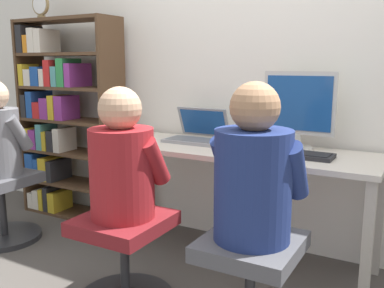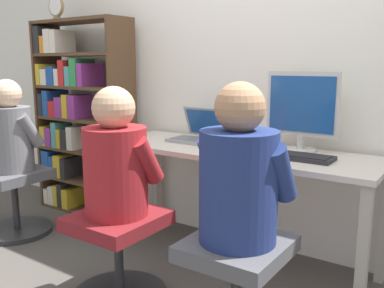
{
  "view_description": "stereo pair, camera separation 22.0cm",
  "coord_description": "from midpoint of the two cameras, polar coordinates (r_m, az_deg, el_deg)",
  "views": [
    {
      "loc": [
        1.02,
        -2.04,
        1.22
      ],
      "look_at": [
        -0.18,
        0.08,
        0.75
      ],
      "focal_mm": 40.0,
      "sensor_mm": 36.0,
      "label": 1
    },
    {
      "loc": [
        1.21,
        -1.93,
        1.22
      ],
      "look_at": [
        -0.18,
        0.08,
        0.75
      ],
      "focal_mm": 40.0,
      "sensor_mm": 36.0,
      "label": 2
    }
  ],
  "objects": [
    {
      "name": "person_at_monitor",
      "position": [
        1.81,
        9.78,
        -4.1
      ],
      "size": [
        0.41,
        0.34,
        0.68
      ],
      "color": "navy",
      "rests_on": "office_chair_left"
    },
    {
      "name": "desktop_monitor",
      "position": [
        2.56,
        16.82,
        4.27
      ],
      "size": [
        0.42,
        0.19,
        0.46
      ],
      "color": "beige",
      "rests_on": "desk"
    },
    {
      "name": "wall_back",
      "position": [
        2.83,
        11.7,
        12.21
      ],
      "size": [
        10.0,
        0.05,
        2.6
      ],
      "color": "white",
      "rests_on": "ground_plane"
    },
    {
      "name": "office_chair_side",
      "position": [
        3.3,
        -20.79,
        -6.82
      ],
      "size": [
        0.49,
        0.49,
        0.47
      ],
      "color": "#262628",
      "rests_on": "ground_plane"
    },
    {
      "name": "ground_plane",
      "position": [
        2.58,
        4.9,
        -17.41
      ],
      "size": [
        14.0,
        14.0,
        0.0
      ],
      "primitive_type": "plane",
      "color": "#4C4742"
    },
    {
      "name": "keyboard",
      "position": [
        2.4,
        15.54,
        -1.5
      ],
      "size": [
        0.46,
        0.16,
        0.03
      ],
      "color": "#232326",
      "rests_on": "desk"
    },
    {
      "name": "desk_clock",
      "position": [
        3.59,
        -15.94,
        17.19
      ],
      "size": [
        0.16,
        0.03,
        0.18
      ],
      "color": "olive",
      "rests_on": "bookshelf"
    },
    {
      "name": "person_near_shelf",
      "position": [
        3.2,
        -21.31,
        1.54
      ],
      "size": [
        0.37,
        0.32,
        0.64
      ],
      "color": "slate",
      "rests_on": "office_chair_side"
    },
    {
      "name": "person_at_laptop",
      "position": [
        2.12,
        -7.2,
        -2.22
      ],
      "size": [
        0.39,
        0.32,
        0.64
      ],
      "color": "maroon",
      "rests_on": "office_chair_right"
    },
    {
      "name": "desk",
      "position": [
        2.59,
        8.17,
        -2.5
      ],
      "size": [
        1.7,
        0.55,
        0.71
      ],
      "color": "beige",
      "rests_on": "ground_plane"
    },
    {
      "name": "bookshelf",
      "position": [
        3.59,
        -13.91,
        3.37
      ],
      "size": [
        0.88,
        0.29,
        1.55
      ],
      "color": "#513823",
      "rests_on": "ground_plane"
    },
    {
      "name": "laptop",
      "position": [
        2.79,
        3.45,
        1.27
      ],
      "size": [
        0.36,
        0.29,
        0.21
      ],
      "color": "gray",
      "rests_on": "desk"
    },
    {
      "name": "computer_mouse_by_keyboard",
      "position": [
        2.52,
        9.07,
        -0.49
      ],
      "size": [
        0.07,
        0.11,
        0.04
      ],
      "color": "black",
      "rests_on": "desk"
    },
    {
      "name": "office_chair_left",
      "position": [
        1.99,
        9.24,
        -18.16
      ],
      "size": [
        0.49,
        0.49,
        0.47
      ],
      "color": "#262628",
      "rests_on": "ground_plane"
    },
    {
      "name": "office_chair_right",
      "position": [
        2.27,
        -6.98,
        -14.23
      ],
      "size": [
        0.49,
        0.49,
        0.47
      ],
      "color": "#262628",
      "rests_on": "ground_plane"
    }
  ]
}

